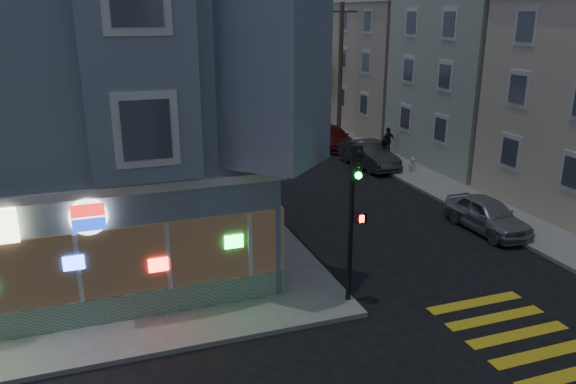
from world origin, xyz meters
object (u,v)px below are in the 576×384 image
pedestrian_b (388,141)px  parked_car_c (332,137)px  street_tree_near (310,74)px  traffic_signal (354,197)px  fire_hydrant (412,164)px  utility_pole (340,70)px  parked_car_a (487,215)px  parked_car_d (271,122)px  pedestrian_a (383,152)px  parked_car_b (369,155)px  street_tree_far (277,65)px

pedestrian_b → parked_car_c: size_ratio=0.35×
street_tree_near → pedestrian_b: 11.54m
traffic_signal → fire_hydrant: bearing=71.7°
utility_pole → parked_car_c: 4.71m
parked_car_a → utility_pole: bearing=84.8°
parked_car_c → parked_car_d: 7.01m
pedestrian_a → traffic_signal: size_ratio=0.33×
utility_pole → parked_car_c: bearing=-124.6°
traffic_signal → utility_pole: bearing=86.5°
utility_pole → parked_car_b: size_ratio=1.98×
street_tree_near → utility_pole: bearing=-91.9°
street_tree_near → pedestrian_a: street_tree_near is taller
utility_pole → fire_hydrant: 10.09m
utility_pole → pedestrian_a: utility_pole is taller
parked_car_a → parked_car_d: bearing=94.3°
utility_pole → pedestrian_b: size_ratio=5.45×
parked_car_d → traffic_signal: 26.80m
fire_hydrant → traffic_signal: bearing=-128.2°
street_tree_far → traffic_signal: size_ratio=1.08×
parked_car_c → parked_car_a: bearing=-90.6°
parked_car_d → street_tree_far: bearing=68.7°
street_tree_near → parked_car_d: size_ratio=1.13×
parked_car_c → parked_car_b: bearing=-90.6°
parked_car_b → parked_car_c: (0.00, 5.20, -0.07)m
street_tree_near → parked_car_b: street_tree_near is taller
street_tree_near → parked_car_c: size_ratio=1.13×
parked_car_b → parked_car_a: bearing=-94.1°
traffic_signal → street_tree_near: bearing=90.9°
parked_car_c → pedestrian_a: bearing=-84.6°
street_tree_far → parked_car_c: size_ratio=1.13×
pedestrian_b → fire_hydrant: pedestrian_b is taller
street_tree_near → parked_car_d: street_tree_near is taller
pedestrian_a → parked_car_b: (-0.60, 0.50, -0.20)m
traffic_signal → parked_car_c: bearing=87.7°
street_tree_near → fire_hydrant: 15.53m
parked_car_a → traffic_signal: bearing=-155.8°
parked_car_a → parked_car_b: size_ratio=0.90×
parked_car_c → traffic_signal: size_ratio=0.96×
street_tree_far → pedestrian_b: street_tree_far is taller
pedestrian_b → traffic_signal: traffic_signal is taller
parked_car_d → pedestrian_a: bearing=-78.0°
street_tree_far → pedestrian_a: 21.81m
street_tree_near → street_tree_far: bearing=90.0°
street_tree_far → parked_car_b: bearing=-94.1°
street_tree_near → fire_hydrant: size_ratio=6.55×
utility_pole → street_tree_far: bearing=89.2°
street_tree_near → pedestrian_a: 13.94m
street_tree_near → parked_car_b: 13.55m
pedestrian_a → street_tree_near: bearing=-80.8°
fire_hydrant → pedestrian_a: bearing=122.2°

